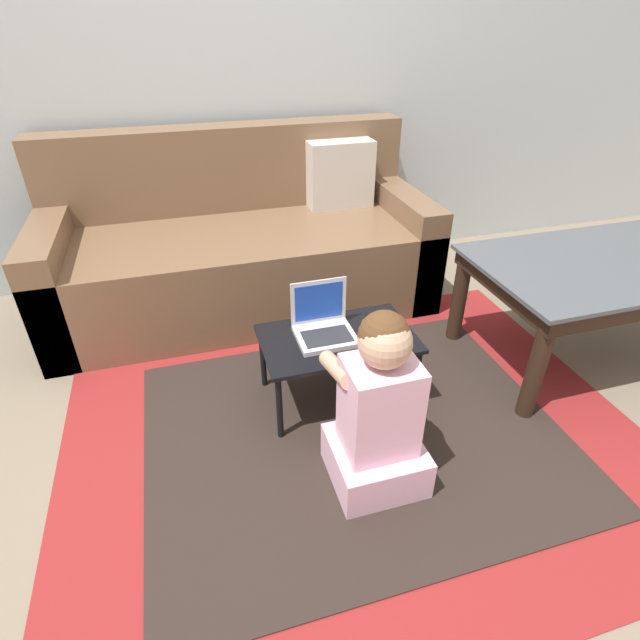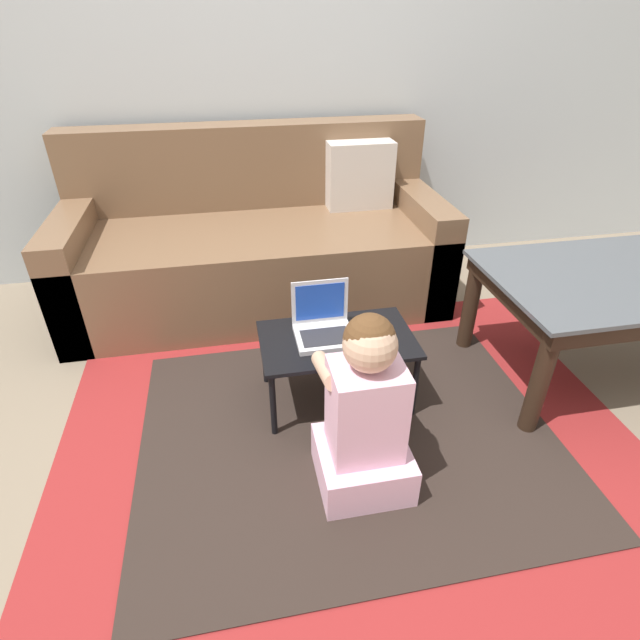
% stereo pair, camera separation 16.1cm
% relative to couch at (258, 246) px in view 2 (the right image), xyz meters
% --- Properties ---
extents(ground_plane, '(16.00, 16.00, 0.00)m').
position_rel_couch_xyz_m(ground_plane, '(0.11, -1.18, -0.31)').
color(ground_plane, '#7F705B').
extents(wall_back, '(9.00, 0.06, 2.50)m').
position_rel_couch_xyz_m(wall_back, '(0.11, 0.45, 0.94)').
color(wall_back, silver).
rests_on(wall_back, ground_plane).
extents(area_rug, '(2.19, 1.77, 0.01)m').
position_rel_couch_xyz_m(area_rug, '(0.23, -1.19, -0.30)').
color(area_rug, maroon).
rests_on(area_rug, ground_plane).
extents(couch, '(1.97, 0.85, 0.89)m').
position_rel_couch_xyz_m(couch, '(0.00, 0.00, 0.00)').
color(couch, brown).
rests_on(couch, ground_plane).
extents(coffee_table, '(1.18, 0.69, 0.50)m').
position_rel_couch_xyz_m(coffee_table, '(1.47, -0.99, 0.12)').
color(coffee_table, '#4C5156').
rests_on(coffee_table, ground_plane).
extents(laptop_desk, '(0.61, 0.37, 0.31)m').
position_rel_couch_xyz_m(laptop_desk, '(0.23, -0.96, -0.03)').
color(laptop_desk, black).
rests_on(laptop_desk, ground_plane).
extents(laptop, '(0.23, 0.20, 0.21)m').
position_rel_couch_xyz_m(laptop, '(0.18, -0.94, 0.04)').
color(laptop, silver).
rests_on(laptop, laptop_desk).
extents(computer_mouse, '(0.06, 0.11, 0.04)m').
position_rel_couch_xyz_m(computer_mouse, '(0.37, -0.96, 0.03)').
color(computer_mouse, silver).
rests_on(computer_mouse, laptop_desk).
extents(person_seated, '(0.31, 0.39, 0.68)m').
position_rel_couch_xyz_m(person_seated, '(0.22, -1.40, -0.01)').
color(person_seated, '#E5B2CC').
rests_on(person_seated, ground_plane).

